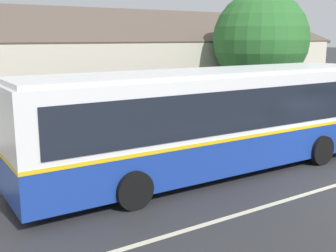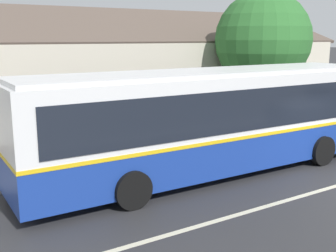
% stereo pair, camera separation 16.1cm
% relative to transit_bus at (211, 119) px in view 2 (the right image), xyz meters
% --- Properties ---
extents(sidewalk_far, '(60.00, 3.00, 0.15)m').
position_rel_transit_bus_xyz_m(sidewalk_far, '(2.95, 3.10, -1.68)').
color(sidewalk_far, gray).
rests_on(sidewalk_far, ground).
extents(community_building, '(25.89, 9.96, 6.77)m').
position_rel_transit_bus_xyz_m(community_building, '(0.47, 10.68, 0.36)').
color(community_building, beige).
rests_on(community_building, ground).
extents(transit_bus, '(12.33, 2.89, 3.26)m').
position_rel_transit_bus_xyz_m(transit_bus, '(0.00, 0.00, 0.00)').
color(transit_bus, navy).
rests_on(transit_bus, ground).
extents(street_tree_primary, '(4.39, 4.39, 6.33)m').
position_rel_transit_bus_xyz_m(street_tree_primary, '(6.26, 4.20, 2.26)').
color(street_tree_primary, '#4C3828').
rests_on(street_tree_primary, ground).
extents(bus_stop_sign, '(0.36, 0.07, 2.40)m').
position_rel_transit_bus_xyz_m(bus_stop_sign, '(6.99, 2.09, -0.11)').
color(bus_stop_sign, gray).
rests_on(bus_stop_sign, sidewalk_far).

